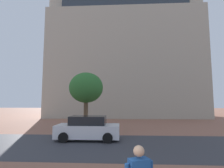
# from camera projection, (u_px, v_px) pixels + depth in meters

# --- Properties ---
(ground_plane) EXTENTS (120.00, 120.00, 0.00)m
(ground_plane) POSITION_uv_depth(u_px,v_px,m) (105.00, 139.00, 11.86)
(ground_plane) COLOR #93604C
(street_asphalt_strip) EXTENTS (120.00, 6.12, 0.00)m
(street_asphalt_strip) POSITION_uv_depth(u_px,v_px,m) (102.00, 145.00, 10.28)
(street_asphalt_strip) COLOR #38383D
(street_asphalt_strip) RESTS_ON ground_plane
(landmark_building) EXTENTS (26.21, 14.04, 38.00)m
(landmark_building) POSITION_uv_depth(u_px,v_px,m) (123.00, 59.00, 33.58)
(landmark_building) COLOR #B2A893
(landmark_building) RESTS_ON ground_plane
(car_white) EXTENTS (4.28, 1.93, 1.61)m
(car_white) POSITION_uv_depth(u_px,v_px,m) (88.00, 128.00, 11.76)
(car_white) COLOR silver
(car_white) RESTS_ON ground_plane
(tree_curb_far) EXTENTS (3.16, 3.16, 5.33)m
(tree_curb_far) POSITION_uv_depth(u_px,v_px,m) (86.00, 88.00, 16.16)
(tree_curb_far) COLOR brown
(tree_curb_far) RESTS_ON ground_plane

